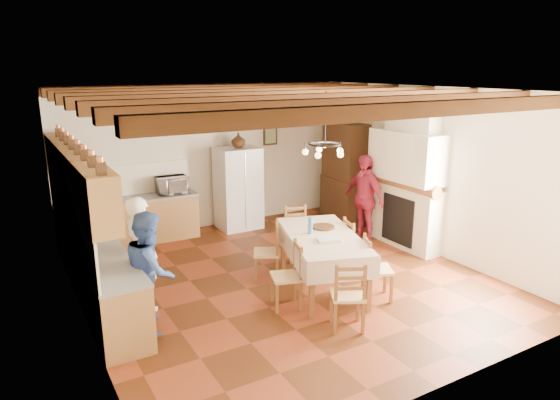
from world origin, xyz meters
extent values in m
cube|color=#47200C|center=(0.00, 0.00, -0.01)|extent=(6.00, 6.50, 0.02)
cube|color=silver|center=(0.00, 0.00, 3.01)|extent=(6.00, 6.50, 0.02)
cube|color=beige|center=(0.00, 3.26, 1.50)|extent=(6.00, 0.02, 3.00)
cube|color=beige|center=(0.00, -3.26, 1.50)|extent=(6.00, 0.02, 3.00)
cube|color=beige|center=(-3.01, 0.00, 1.50)|extent=(0.02, 6.50, 3.00)
cube|color=beige|center=(3.01, 0.00, 1.50)|extent=(0.02, 6.50, 3.00)
cube|color=brown|center=(-2.70, 1.05, 0.43)|extent=(0.60, 4.30, 0.86)
cube|color=brown|center=(-1.55, 2.95, 0.43)|extent=(2.30, 0.60, 0.86)
cube|color=slate|center=(-2.70, 1.05, 0.88)|extent=(0.62, 4.30, 0.04)
cube|color=slate|center=(-1.55, 2.95, 0.88)|extent=(2.34, 0.62, 0.04)
cube|color=beige|center=(-2.98, 1.05, 1.20)|extent=(0.03, 4.30, 0.60)
cube|color=beige|center=(-1.55, 3.23, 1.20)|extent=(2.30, 0.03, 0.60)
cube|color=brown|center=(-2.83, 1.05, 1.85)|extent=(0.35, 4.20, 0.70)
cube|color=#301E18|center=(1.55, 3.23, 1.85)|extent=(0.34, 0.03, 0.42)
cube|color=silver|center=(0.55, 2.83, 0.86)|extent=(0.86, 0.71, 1.72)
cube|color=beige|center=(0.35, -0.56, 0.84)|extent=(1.58, 2.21, 0.05)
cube|color=brown|center=(-0.32, -1.27, 0.41)|extent=(0.09, 0.09, 0.82)
cube|color=brown|center=(0.46, -1.53, 0.41)|extent=(0.09, 0.09, 0.82)
cube|color=brown|center=(0.23, 0.41, 0.41)|extent=(0.09, 0.09, 0.82)
cube|color=brown|center=(1.01, 0.16, 0.41)|extent=(0.09, 0.09, 0.82)
torus|color=black|center=(0.35, -0.56, 2.25)|extent=(0.47, 0.47, 0.03)
imported|color=white|center=(-2.20, 0.16, 0.82)|extent=(0.57, 0.69, 1.64)
imported|color=#36559D|center=(-2.24, -0.41, 0.79)|extent=(0.78, 0.90, 1.58)
imported|color=#A1213C|center=(2.27, 0.82, 0.86)|extent=(0.48, 1.03, 1.73)
imported|color=silver|center=(-0.83, 2.95, 1.07)|extent=(0.62, 0.43, 0.33)
imported|color=#332311|center=(0.58, 2.83, 1.87)|extent=(0.31, 0.31, 0.30)
camera|label=1|loc=(-3.79, -6.41, 3.33)|focal=32.00mm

